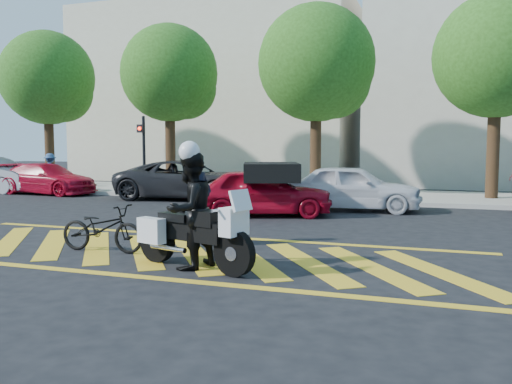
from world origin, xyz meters
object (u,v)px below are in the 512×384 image
(police_motorcycle, at_px, (192,233))
(officer_bike, at_px, (199,200))
(bicycle, at_px, (102,228))
(officer_moto, at_px, (190,210))
(parked_mid_right, at_px, (352,188))
(red_convertible, at_px, (261,192))
(parked_left, at_px, (47,179))
(parked_mid_left, at_px, (187,180))

(police_motorcycle, bearing_deg, officer_bike, 129.25)
(officer_bike, height_order, bicycle, officer_bike)
(officer_bike, bearing_deg, police_motorcycle, -152.22)
(officer_moto, bearing_deg, parked_mid_right, -170.39)
(officer_moto, distance_m, red_convertible, 6.86)
(parked_left, bearing_deg, police_motorcycle, -127.79)
(parked_left, relative_size, parked_mid_right, 1.04)
(officer_bike, distance_m, police_motorcycle, 2.10)
(officer_bike, relative_size, officer_moto, 0.97)
(police_motorcycle, height_order, officer_moto, officer_moto)
(police_motorcycle, relative_size, parked_mid_left, 0.46)
(officer_moto, distance_m, parked_left, 15.64)
(bicycle, distance_m, red_convertible, 6.18)
(bicycle, distance_m, parked_left, 13.51)
(officer_bike, distance_m, parked_mid_left, 9.51)
(parked_mid_left, bearing_deg, police_motorcycle, -159.78)
(parked_left, bearing_deg, officer_moto, -127.87)
(officer_bike, xyz_separation_m, red_convertible, (-0.31, 4.84, -0.25))
(officer_bike, bearing_deg, officer_moto, -152.81)
(officer_bike, xyz_separation_m, parked_mid_right, (1.97, 6.97, -0.23))
(bicycle, bearing_deg, officer_moto, -109.27)
(officer_bike, bearing_deg, parked_mid_left, 34.23)
(red_convertible, bearing_deg, parked_mid_right, -66.64)
(police_motorcycle, bearing_deg, parked_left, 156.22)
(red_convertible, bearing_deg, officer_bike, 164.01)
(police_motorcycle, bearing_deg, red_convertible, 116.49)
(red_convertible, distance_m, parked_mid_left, 5.49)
(red_convertible, relative_size, parked_mid_left, 0.77)
(red_convertible, xyz_separation_m, parked_mid_left, (-4.20, 3.53, 0.04))
(red_convertible, bearing_deg, officer_moto, 169.25)
(bicycle, bearing_deg, red_convertible, -12.70)
(officer_bike, height_order, parked_mid_left, officer_bike)
(officer_moto, distance_m, parked_mid_left, 11.57)
(police_motorcycle, bearing_deg, parked_mid_right, 99.72)
(police_motorcycle, height_order, parked_mid_left, parked_mid_left)
(officer_moto, xyz_separation_m, parked_mid_right, (1.22, 8.91, -0.26))
(red_convertible, xyz_separation_m, parked_mid_right, (2.28, 2.13, 0.03))
(officer_moto, height_order, parked_mid_left, officer_moto)
(bicycle, xyz_separation_m, parked_mid_right, (3.46, 8.19, 0.26))
(bicycle, bearing_deg, parked_mid_left, 15.80)
(bicycle, relative_size, parked_mid_left, 0.33)
(parked_left, bearing_deg, parked_mid_left, -86.63)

